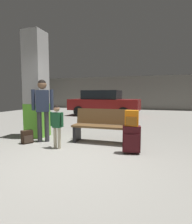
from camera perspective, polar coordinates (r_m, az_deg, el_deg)
name	(u,v)px	position (r m, az deg, el deg)	size (l,w,h in m)	color
ground_plane	(113,128)	(7.26, 5.26, -5.07)	(18.00, 18.00, 0.10)	gray
garage_back_wall	(136,93)	(15.90, 12.34, 5.85)	(18.00, 0.12, 2.80)	slate
structural_pillar	(36,86)	(5.80, -18.13, 7.82)	(0.57, 0.57, 3.11)	#66C633
bench	(103,126)	(4.91, 2.18, -4.35)	(1.61, 0.55, 0.89)	brown
suitcase	(131,139)	(4.08, 10.95, -8.23)	(0.41, 0.28, 0.60)	#471419
backpack_bright	(132,118)	(4.00, 11.06, -1.96)	(0.28, 0.19, 0.34)	orange
child	(57,122)	(4.42, -12.10, -3.01)	(0.35, 0.21, 1.03)	beige
adult	(43,104)	(5.10, -16.29, 2.48)	(0.52, 0.33, 1.67)	#38383D
backpack_dark_floor	(27,137)	(5.19, -20.63, -7.27)	(0.30, 0.32, 0.34)	black
parked_car_far	(104,102)	(10.91, 2.41, 3.04)	(4.15, 1.90, 1.51)	maroon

